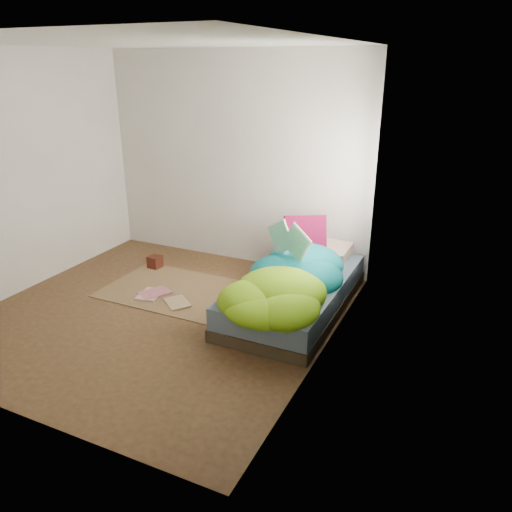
% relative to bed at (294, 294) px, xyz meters
% --- Properties ---
extents(ground, '(3.50, 3.50, 0.00)m').
position_rel_bed_xyz_m(ground, '(-1.22, -0.72, -0.17)').
color(ground, '#402E18').
rests_on(ground, ground).
extents(room_walls, '(3.54, 3.54, 2.62)m').
position_rel_bed_xyz_m(room_walls, '(-1.21, -0.71, 1.46)').
color(room_walls, silver).
rests_on(room_walls, ground).
extents(bed, '(1.00, 2.00, 0.34)m').
position_rel_bed_xyz_m(bed, '(0.00, 0.00, 0.00)').
color(bed, '#3B2E20').
rests_on(bed, ground).
extents(duvet, '(0.96, 1.84, 0.34)m').
position_rel_bed_xyz_m(duvet, '(0.00, -0.22, 0.34)').
color(duvet, '#07696B').
rests_on(duvet, bed).
extents(rug, '(1.60, 1.10, 0.01)m').
position_rel_bed_xyz_m(rug, '(-1.37, -0.17, -0.16)').
color(rug, brown).
rests_on(rug, ground).
extents(pillow_floral, '(0.58, 0.38, 0.12)m').
position_rel_bed_xyz_m(pillow_floral, '(0.07, 0.80, 0.23)').
color(pillow_floral, beige).
rests_on(pillow_floral, bed).
extents(pillow_magenta, '(0.49, 0.36, 0.47)m').
position_rel_bed_xyz_m(pillow_magenta, '(-0.14, 0.68, 0.41)').
color(pillow_magenta, '#54052A').
rests_on(pillow_magenta, bed).
extents(open_book, '(0.49, 0.29, 0.30)m').
position_rel_bed_xyz_m(open_book, '(-0.12, 0.07, 0.66)').
color(open_book, green).
rests_on(open_book, duvet).
extents(wooden_box, '(0.16, 0.16, 0.15)m').
position_rel_bed_xyz_m(wooden_box, '(-1.99, 0.29, -0.08)').
color(wooden_box, '#3A160D').
rests_on(wooden_box, rug).
extents(floor_book_a, '(0.28, 0.35, 0.02)m').
position_rel_bed_xyz_m(floor_book_a, '(-1.67, -0.44, -0.14)').
color(floor_book_a, beige).
rests_on(floor_book_a, rug).
extents(floor_book_b, '(0.37, 0.40, 0.03)m').
position_rel_bed_xyz_m(floor_book_b, '(-1.63, -0.32, -0.14)').
color(floor_book_b, pink).
rests_on(floor_book_b, rug).
extents(floor_book_c, '(0.38, 0.36, 0.02)m').
position_rel_bed_xyz_m(floor_book_c, '(-1.23, -0.55, -0.14)').
color(floor_book_c, tan).
rests_on(floor_book_c, rug).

